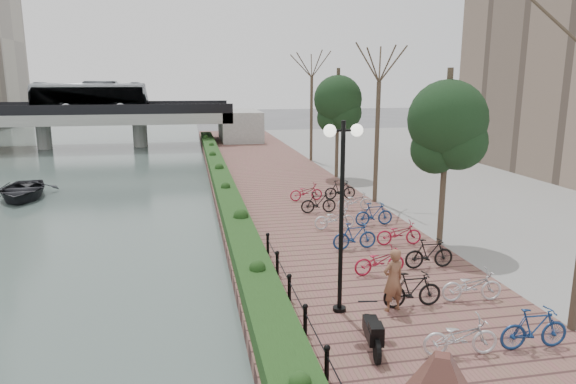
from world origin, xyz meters
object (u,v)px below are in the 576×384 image
object	(u,v)px
pedestrian	(393,280)
boat	(22,190)
lamppost	(342,177)
motorcycle	(372,330)

from	to	relation	value
pedestrian	boat	bearing A→B (deg)	-66.32
lamppost	pedestrian	distance (m)	3.12
pedestrian	motorcycle	bearing A→B (deg)	41.42
boat	lamppost	bearing A→B (deg)	-60.43
pedestrian	boat	xyz separation A→B (m)	(-14.54, 18.47, -0.85)
boat	motorcycle	bearing A→B (deg)	-63.02
motorcycle	boat	xyz separation A→B (m)	(-13.29, 20.31, -0.45)
motorcycle	pedestrian	distance (m)	2.26
motorcycle	pedestrian	size ratio (longest dim) A/B	0.86
motorcycle	pedestrian	bearing A→B (deg)	65.29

